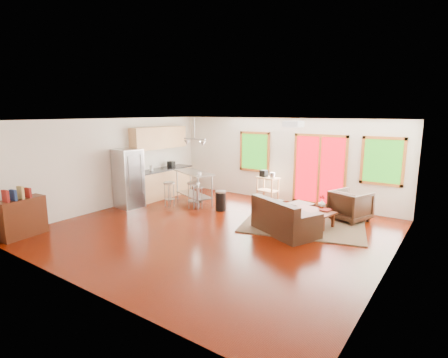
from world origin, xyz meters
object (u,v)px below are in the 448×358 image
Objects in this scene: ottoman at (300,210)px; loveseat at (284,220)px; rug at (303,224)px; kitchen_cart at (267,181)px; armchair at (351,204)px; coffee_table at (313,212)px; refrigerator at (129,179)px; island at (194,182)px.

loveseat is at bearing -81.98° from ottoman.
kitchen_cart is at bearing 141.35° from rug.
rug is at bearing -60.51° from ottoman.
kitchen_cart is at bearing 11.86° from armchair.
ottoman is (-0.56, 0.55, -0.16)m from coffee_table.
refrigerator reaches higher than armchair.
refrigerator is (-5.10, -1.44, 0.52)m from coffee_table.
refrigerator is (-5.72, -2.42, 0.42)m from armchair.
armchair is (0.85, 1.02, 0.42)m from rug.
island is at bearing 54.77° from refrigerator.
ottoman is (-0.21, 1.46, -0.14)m from loveseat.
coffee_table is 3.86m from island.
armchair is 0.87× the size of kitchen_cart.
island is (-3.28, -0.53, 0.49)m from ottoman.
refrigerator reaches higher than rug.
coffee_table is 2.49m from kitchen_cart.
rug is 5.23× the size of ottoman.
armchair is at bearing 57.53° from coffee_table.
ottoman is 0.33× the size of island.
refrigerator is at bearing -163.94° from rug.
refrigerator is at bearing -137.16° from kitchen_cart.
kitchen_cart is (-1.67, 2.31, 0.36)m from loveseat.
armchair is 2.70m from kitchen_cart.
kitchen_cart is (-1.47, 0.85, 0.50)m from ottoman.
armchair is at bearing 19.95° from ottoman.
refrigerator is 4.19m from kitchen_cart.
loveseat is 1.76× the size of kitchen_cart.
coffee_table is 1.26× the size of armchair.
kitchen_cart is at bearing 145.46° from coffee_table.
loveseat is at bearing -14.87° from island.
ottoman is at bearing 9.25° from island.
coffee_table is 1.99× the size of ottoman.
coffee_table is 1.16m from armchair.
coffee_table reaches higher than rug.
loveseat is 0.98m from coffee_table.
coffee_table is at bearing -44.19° from ottoman.
loveseat reaches higher than coffee_table.
ottoman is at bearing 40.82° from armchair.
refrigerator is 1.03× the size of island.
kitchen_cart is at bearing 149.91° from ottoman.
island is (1.26, 1.46, -0.19)m from refrigerator.
ottoman is 0.32× the size of refrigerator.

